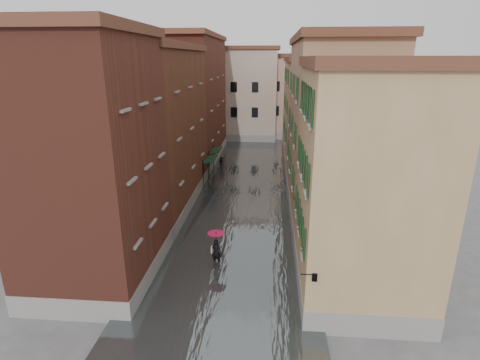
% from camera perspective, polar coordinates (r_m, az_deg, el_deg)
% --- Properties ---
extents(ground, '(120.00, 120.00, 0.00)m').
position_cam_1_polar(ground, '(23.52, -1.62, -12.34)').
color(ground, '#565658').
rests_on(ground, ground).
extents(floodwater, '(10.00, 60.00, 0.20)m').
position_cam_1_polar(floodwater, '(35.26, 0.69, -1.46)').
color(floodwater, '#4A5051').
rests_on(floodwater, ground).
extents(building_left_near, '(6.00, 8.00, 13.00)m').
position_cam_1_polar(building_left_near, '(21.10, -21.67, 1.92)').
color(building_left_near, brown).
rests_on(building_left_near, ground).
extents(building_left_mid, '(6.00, 14.00, 12.50)m').
position_cam_1_polar(building_left_mid, '(31.12, -12.88, 7.17)').
color(building_left_mid, brown).
rests_on(building_left_mid, ground).
extents(building_left_far, '(6.00, 16.00, 14.00)m').
position_cam_1_polar(building_left_far, '(45.38, -7.30, 11.77)').
color(building_left_far, brown).
rests_on(building_left_far, ground).
extents(building_right_near, '(6.00, 8.00, 11.50)m').
position_cam_1_polar(building_right_near, '(19.73, 18.21, -1.06)').
color(building_right_near, tan).
rests_on(building_right_near, ground).
extents(building_right_mid, '(6.00, 14.00, 13.00)m').
position_cam_1_polar(building_right_mid, '(30.01, 13.74, 7.20)').
color(building_right_mid, '#9D7D5F').
rests_on(building_right_mid, ground).
extents(building_right_far, '(6.00, 16.00, 11.50)m').
position_cam_1_polar(building_right_far, '(44.81, 10.85, 9.90)').
color(building_right_far, tan).
rests_on(building_right_far, ground).
extents(building_end_cream, '(12.00, 9.00, 13.00)m').
position_cam_1_polar(building_end_cream, '(58.63, -0.50, 12.83)').
color(building_end_cream, '#B19F8C').
rests_on(building_end_cream, ground).
extents(building_end_pink, '(10.00, 9.00, 12.00)m').
position_cam_1_polar(building_end_pink, '(60.54, 8.39, 12.34)').
color(building_end_pink, '#CA9F8E').
rests_on(building_end_pink, ground).
extents(awning_near, '(1.09, 2.99, 2.80)m').
position_cam_1_polar(awning_near, '(36.52, -4.58, 3.07)').
color(awning_near, black).
rests_on(awning_near, ground).
extents(awning_far, '(1.09, 2.79, 2.80)m').
position_cam_1_polar(awning_far, '(39.92, -3.78, 4.38)').
color(awning_far, black).
rests_on(awning_far, ground).
extents(wall_lantern, '(0.71, 0.22, 0.35)m').
position_cam_1_polar(wall_lantern, '(16.84, 11.21, -14.25)').
color(wall_lantern, black).
rests_on(wall_lantern, ground).
extents(window_planters, '(0.59, 10.54, 0.84)m').
position_cam_1_polar(window_planters, '(22.33, 9.03, -4.25)').
color(window_planters, '#975731').
rests_on(window_planters, ground).
extents(pedestrian_main, '(1.04, 1.04, 2.06)m').
position_cam_1_polar(pedestrian_main, '(22.71, -3.65, -9.81)').
color(pedestrian_main, black).
rests_on(pedestrian_main, ground).
extents(pedestrian_far, '(0.79, 0.68, 1.41)m').
position_cam_1_polar(pedestrian_far, '(41.95, -2.86, 2.60)').
color(pedestrian_far, black).
rests_on(pedestrian_far, ground).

